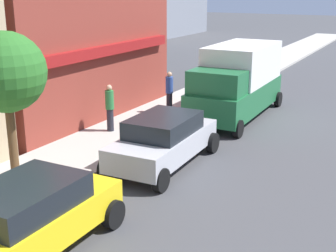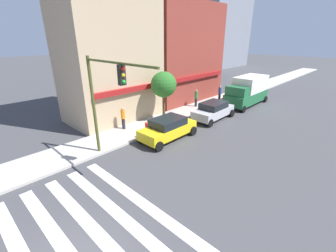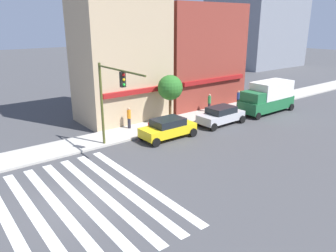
# 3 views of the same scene
# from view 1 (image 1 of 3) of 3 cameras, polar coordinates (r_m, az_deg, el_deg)

# --- Properties ---
(sedan_yellow) EXTENTS (4.41, 2.02, 1.59)m
(sedan_yellow) POSITION_cam_1_polar(r_m,az_deg,el_deg) (10.15, -16.92, -10.72)
(sedan_yellow) COLOR yellow
(sedan_yellow) RESTS_ON ground_plane
(sedan_silver) EXTENTS (4.45, 2.02, 1.59)m
(sedan_silver) POSITION_cam_1_polar(r_m,az_deg,el_deg) (14.49, -0.53, -1.64)
(sedan_silver) COLOR #B7B7BC
(sedan_silver) RESTS_ON ground_plane
(box_truck_green) EXTENTS (6.22, 2.42, 3.04)m
(box_truck_green) POSITION_cam_1_polar(r_m,az_deg,el_deg) (20.07, 8.48, 5.54)
(box_truck_green) COLOR #1E6638
(box_truck_green) RESTS_ON ground_plane
(pedestrian_green_top) EXTENTS (0.32, 0.32, 1.77)m
(pedestrian_green_top) POSITION_cam_1_polar(r_m,az_deg,el_deg) (17.58, -7.11, 2.31)
(pedestrian_green_top) COLOR #23232D
(pedestrian_green_top) RESTS_ON sidewalk_left
(pedestrian_blue_shirt) EXTENTS (0.32, 0.32, 1.77)m
(pedestrian_blue_shirt) POSITION_cam_1_polar(r_m,az_deg,el_deg) (20.11, 0.16, 4.25)
(pedestrian_blue_shirt) COLOR #23232D
(pedestrian_blue_shirt) RESTS_ON sidewalk_left
(street_tree) EXTENTS (2.14, 2.14, 4.17)m
(street_tree) POSITION_cam_1_polar(r_m,az_deg,el_deg) (12.95, -19.18, 6.12)
(street_tree) COLOR brown
(street_tree) RESTS_ON sidewalk_left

